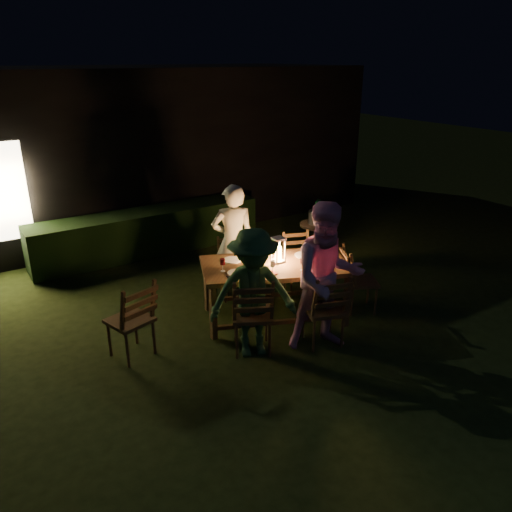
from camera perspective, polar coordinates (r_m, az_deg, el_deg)
garden_envelope at (r=11.45m, az=-14.76°, el=12.06°), size 40.00×40.00×3.20m
dining_table at (r=6.70m, az=2.20°, el=-1.53°), size 2.17×1.62×0.81m
chair_near_left at (r=6.12m, az=-0.42°, el=-8.15°), size 0.66×0.68×1.08m
chair_near_right at (r=6.33m, az=7.72°, el=-7.41°), size 0.58×0.61×1.04m
chair_far_left at (r=7.50m, az=-2.51°, el=-2.63°), size 0.53×0.55×0.94m
chair_far_right at (r=7.69m, az=4.89°, el=-2.03°), size 0.55×0.57×0.94m
chair_end at (r=7.23m, az=11.71°, el=-3.93°), size 0.62×0.61×0.98m
chair_spare at (r=6.21m, az=-13.97°, el=-8.49°), size 0.59×0.62×1.05m
person_house_side at (r=7.33m, az=-2.63°, el=1.65°), size 0.74×0.62×1.72m
person_opp_right at (r=6.01m, az=8.14°, el=-2.49°), size 1.10×0.99×1.86m
person_opp_left at (r=5.86m, az=-0.33°, el=-4.34°), size 1.18×0.94×1.60m
lantern at (r=6.67m, az=2.55°, el=0.55°), size 0.16×0.16×0.35m
plate_far_left at (r=6.78m, az=-2.74°, el=-0.46°), size 0.25×0.25×0.01m
plate_near_left at (r=6.37m, az=-2.18°, el=-1.94°), size 0.25×0.25×0.01m
plate_far_right at (r=6.97m, az=5.42°, el=0.11°), size 0.25×0.25×0.01m
plate_near_right at (r=6.58m, az=6.46°, el=-1.28°), size 0.25×0.25×0.01m
wineglass_a at (r=6.84m, az=-0.75°, el=0.50°), size 0.06×0.06×0.18m
wineglass_b at (r=6.41m, az=-3.83°, el=-1.04°), size 0.06×0.06×0.18m
wineglass_c at (r=6.46m, az=5.37°, el=-0.93°), size 0.06×0.06×0.18m
wineglass_d at (r=6.95m, az=6.88°, el=0.71°), size 0.06×0.06×0.18m
wineglass_e at (r=6.35m, az=1.94°, el=-1.26°), size 0.06×0.06×0.18m
bottle_table at (r=6.57m, az=0.10°, el=0.07°), size 0.07×0.07×0.28m
napkin_left at (r=6.35m, az=1.52°, el=-2.04°), size 0.18×0.14×0.01m
napkin_right at (r=6.54m, az=7.50°, el=-1.50°), size 0.18×0.14×0.01m
phone at (r=6.29m, az=-2.70°, el=-2.30°), size 0.14×0.07×0.01m
side_table at (r=8.51m, az=6.95°, el=3.12°), size 0.57×0.57×0.77m
ice_bucket at (r=8.45m, az=7.02°, el=4.41°), size 0.30×0.30×0.22m
bottle_bucket_a at (r=8.38m, az=6.94°, el=4.61°), size 0.07×0.07×0.32m
bottle_bucket_b at (r=8.50m, az=7.12°, el=4.85°), size 0.07×0.07×0.32m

